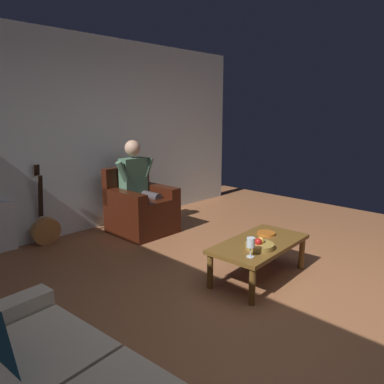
# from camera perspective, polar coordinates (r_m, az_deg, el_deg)

# --- Properties ---
(ground_plane) EXTENTS (7.60, 7.60, 0.00)m
(ground_plane) POSITION_cam_1_polar(r_m,az_deg,el_deg) (3.40, 14.12, -17.30)
(ground_plane) COLOR #955C39
(wall_back) EXTENTS (5.89, 0.06, 2.71)m
(wall_back) POSITION_cam_1_polar(r_m,az_deg,el_deg) (5.32, -16.46, 8.57)
(wall_back) COLOR silver
(wall_back) RESTS_ON ground
(armchair) EXTENTS (0.76, 0.81, 0.91)m
(armchair) POSITION_cam_1_polar(r_m,az_deg,el_deg) (5.16, -8.15, -2.72)
(armchair) COLOR #351309
(armchair) RESTS_ON ground
(person_seated) EXTENTS (0.64, 0.57, 1.29)m
(person_seated) POSITION_cam_1_polar(r_m,az_deg,el_deg) (5.09, -8.47, 1.37)
(person_seated) COLOR #486D53
(person_seated) RESTS_ON ground
(coffee_table) EXTENTS (1.14, 0.63, 0.39)m
(coffee_table) POSITION_cam_1_polar(r_m,az_deg,el_deg) (3.76, 10.58, -8.50)
(coffee_table) COLOR brown
(coffee_table) RESTS_ON ground
(guitar) EXTENTS (0.36, 0.23, 1.04)m
(guitar) POSITION_cam_1_polar(r_m,az_deg,el_deg) (5.01, -22.14, -5.26)
(guitar) COLOR #B0753E
(guitar) RESTS_ON ground
(wine_glass_near) EXTENTS (0.08, 0.08, 0.18)m
(wine_glass_near) POSITION_cam_1_polar(r_m,az_deg,el_deg) (3.31, 9.26, -8.07)
(wine_glass_near) COLOR silver
(wine_glass_near) RESTS_ON coffee_table
(fruit_bowl) EXTENTS (0.28, 0.28, 0.11)m
(fruit_bowl) POSITION_cam_1_polar(r_m,az_deg,el_deg) (3.56, 10.64, -8.25)
(fruit_bowl) COLOR olive
(fruit_bowl) RESTS_ON coffee_table
(decorative_dish) EXTENTS (0.19, 0.19, 0.02)m
(decorative_dish) POSITION_cam_1_polar(r_m,az_deg,el_deg) (3.97, 11.64, -6.42)
(decorative_dish) COLOR #B25C1D
(decorative_dish) RESTS_ON coffee_table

